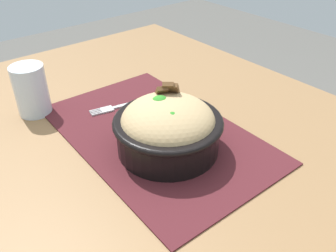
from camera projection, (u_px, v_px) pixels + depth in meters
table at (155, 165)px, 0.75m from camera, size 1.08×0.83×0.78m
placemat at (155, 133)px, 0.69m from camera, size 0.47×0.30×0.00m
bowl at (168, 127)px, 0.62m from camera, size 0.21×0.21×0.12m
fork at (118, 107)px, 0.77m from camera, size 0.04×0.14×0.00m
drinking_glass at (32, 93)px, 0.74m from camera, size 0.07×0.07×0.11m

